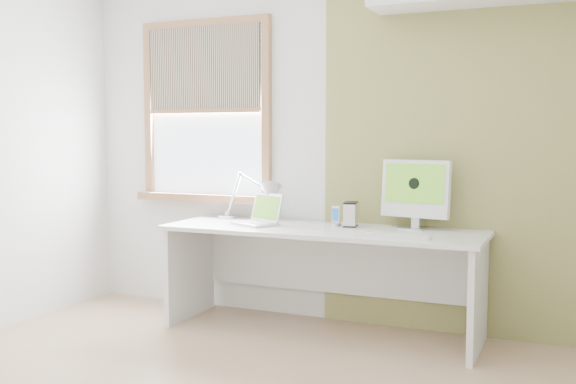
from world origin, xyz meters
The scene contains 11 objects.
room centered at (0.00, 0.00, 1.30)m, with size 4.04×3.54×2.64m.
accent_wall centered at (1.00, 1.74, 1.30)m, with size 2.00×0.02×2.60m, color olive.
window centered at (-1.00, 1.71, 1.54)m, with size 1.20×0.14×1.42m.
desk centered at (0.10, 1.44, 0.53)m, with size 2.20×0.70×0.73m.
desk_lamp centered at (-0.41, 1.52, 0.92)m, with size 0.61×0.33×0.36m.
laptop centered at (-0.37, 1.39, 0.78)m, with size 0.39×0.36×0.22m.
phone_dock centered at (0.16, 1.52, 0.77)m, with size 0.09×0.09×0.14m.
external_drive centered at (0.26, 1.53, 0.82)m, with size 0.10×0.14×0.17m.
imac centered at (0.70, 1.60, 0.99)m, with size 0.48×0.19×0.47m.
keyboard centered at (0.68, 1.18, 0.74)m, with size 0.43×0.13×0.02m.
mouse centered at (0.46, 1.24, 0.74)m, with size 0.06×0.10×0.03m, color white.
Camera 1 is at (1.72, -2.85, 1.36)m, focal length 41.76 mm.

